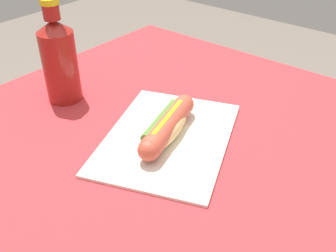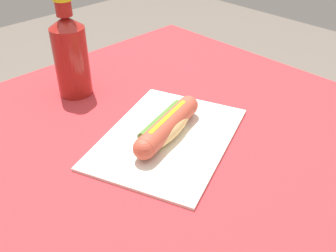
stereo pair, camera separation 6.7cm
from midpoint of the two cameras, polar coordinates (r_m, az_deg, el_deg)
dining_table at (r=0.82m, az=-8.03°, el=-11.87°), size 1.07×0.83×0.77m
paper_wrapper at (r=0.74m, az=-2.59°, el=-1.81°), size 0.37×0.33×0.01m
hot_dog at (r=0.72m, az=-2.72°, el=-0.04°), size 0.20×0.09×0.05m
soda_bottle at (r=0.87m, az=-18.13°, el=9.47°), size 0.08×0.08×0.23m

